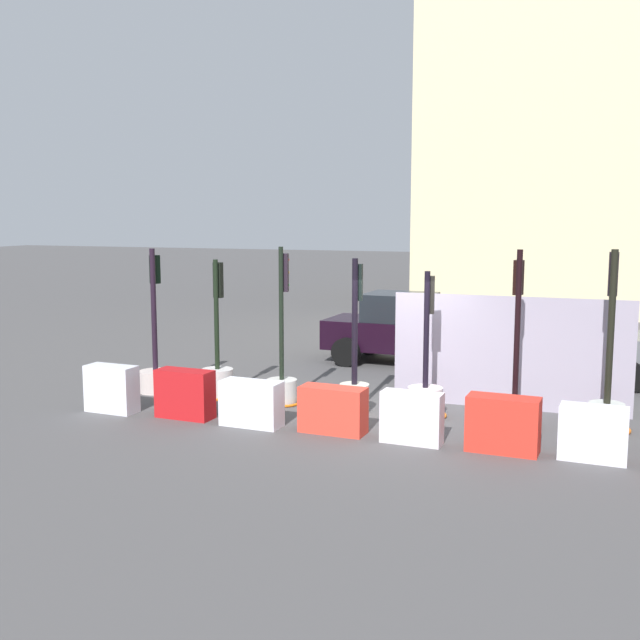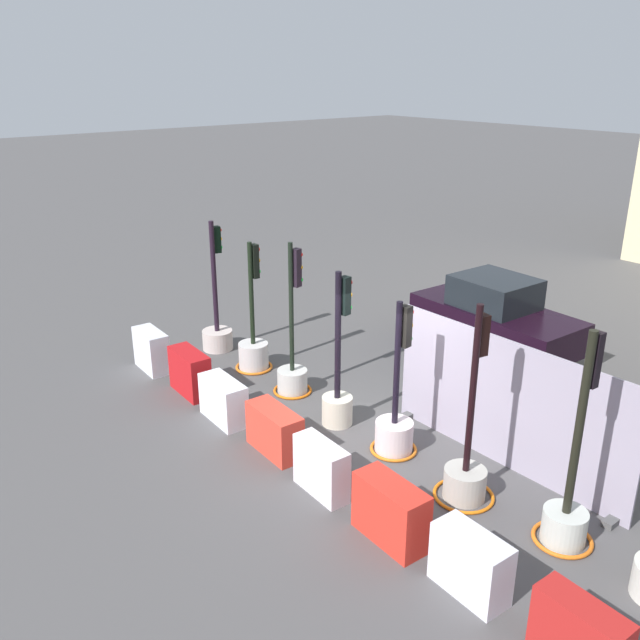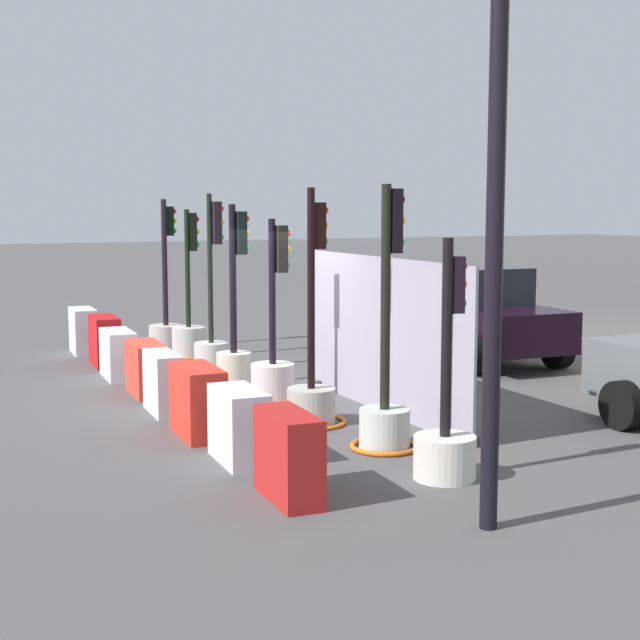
{
  "view_description": "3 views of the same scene",
  "coord_description": "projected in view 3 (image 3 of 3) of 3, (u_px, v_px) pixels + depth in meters",
  "views": [
    {
      "loc": [
        3.46,
        -13.31,
        3.72
      ],
      "look_at": [
        -1.55,
        0.5,
        1.67
      ],
      "focal_mm": 42.95,
      "sensor_mm": 36.0,
      "label": 1
    },
    {
      "loc": [
        7.55,
        -7.02,
        6.14
      ],
      "look_at": [
        -1.67,
        0.51,
        1.67
      ],
      "focal_mm": 37.94,
      "sensor_mm": 36.0,
      "label": 2
    },
    {
      "loc": [
        13.08,
        -4.86,
        2.87
      ],
      "look_at": [
        1.54,
        0.61,
        1.29
      ],
      "focal_mm": 51.81,
      "sensor_mm": 36.0,
      "label": 3
    }
  ],
  "objects": [
    {
      "name": "traffic_light_6",
      "position": [
        385.0,
        401.0,
        10.92
      ],
      "size": [
        0.83,
        0.83,
        3.12
      ],
      "color": "beige",
      "rests_on": "ground_plane"
    },
    {
      "name": "street_lamp_post",
      "position": [
        497.0,
        140.0,
        7.86
      ],
      "size": [
        0.36,
        0.36,
        5.73
      ],
      "color": "black",
      "rests_on": "ground_plane"
    },
    {
      "name": "construction_barrier_0",
      "position": [
        83.0,
        331.0,
        18.03
      ],
      "size": [
        1.0,
        0.47,
        0.88
      ],
      "color": "silver",
      "rests_on": "ground_plane"
    },
    {
      "name": "ground_plane",
      "position": [
        241.0,
        394.0,
        14.15
      ],
      "size": [
        120.0,
        120.0,
        0.0
      ],
      "primitive_type": "plane",
      "color": "#4D4B4C"
    },
    {
      "name": "traffic_light_2",
      "position": [
        212.0,
        340.0,
        16.26
      ],
      "size": [
        0.78,
        0.78,
        3.08
      ],
      "color": "beige",
      "rests_on": "ground_plane"
    },
    {
      "name": "construction_barrier_5",
      "position": [
        198.0,
        401.0,
        11.54
      ],
      "size": [
        1.14,
        0.53,
        0.88
      ],
      "color": "red",
      "rests_on": "ground_plane"
    },
    {
      "name": "construction_barrier_2",
      "position": [
        118.0,
        354.0,
        15.44
      ],
      "size": [
        1.11,
        0.51,
        0.8
      ],
      "color": "white",
      "rests_on": "ground_plane"
    },
    {
      "name": "traffic_light_5",
      "position": [
        312.0,
        387.0,
        12.19
      ],
      "size": [
        0.93,
        0.93,
        3.11
      ],
      "color": "#B0ADA3",
      "rests_on": "ground_plane"
    },
    {
      "name": "construction_barrier_6",
      "position": [
        239.0,
        426.0,
        10.37
      ],
      "size": [
        1.02,
        0.51,
        0.83
      ],
      "color": "silver",
      "rests_on": "ground_plane"
    },
    {
      "name": "construction_barrier_3",
      "position": [
        146.0,
        368.0,
        14.15
      ],
      "size": [
        1.16,
        0.52,
        0.79
      ],
      "color": "red",
      "rests_on": "ground_plane"
    },
    {
      "name": "car_black_sedan",
      "position": [
        478.0,
        315.0,
        17.11
      ],
      "size": [
        3.93,
        2.18,
        1.76
      ],
      "color": "black",
      "rests_on": "ground_plane"
    },
    {
      "name": "traffic_light_1",
      "position": [
        189.0,
        332.0,
        17.56
      ],
      "size": [
        0.81,
        0.81,
        2.81
      ],
      "color": "silver",
      "rests_on": "ground_plane"
    },
    {
      "name": "construction_barrier_4",
      "position": [
        163.0,
        383.0,
        12.83
      ],
      "size": [
        1.01,
        0.41,
        0.85
      ],
      "color": "silver",
      "rests_on": "ground_plane"
    },
    {
      "name": "traffic_light_3",
      "position": [
        234.0,
        344.0,
        14.8
      ],
      "size": [
        0.56,
        0.56,
        2.9
      ],
      "color": "beige",
      "rests_on": "ground_plane"
    },
    {
      "name": "traffic_light_7",
      "position": [
        446.0,
        434.0,
        9.73
      ],
      "size": [
        0.66,
        0.66,
        2.55
      ],
      "color": "silver",
      "rests_on": "ground_plane"
    },
    {
      "name": "traffic_light_4",
      "position": [
        273.0,
        367.0,
        13.69
      ],
      "size": [
        0.8,
        0.8,
        2.69
      ],
      "color": "silver",
      "rests_on": "ground_plane"
    },
    {
      "name": "construction_barrier_7",
      "position": [
        289.0,
        456.0,
        9.03
      ],
      "size": [
        1.03,
        0.44,
        0.88
      ],
      "color": "#B11E1C",
      "rests_on": "ground_plane"
    },
    {
      "name": "site_fence_panel",
      "position": [
        383.0,
        338.0,
        12.84
      ],
      "size": [
        4.47,
        0.5,
        2.17
      ],
      "color": "#9E95A9",
      "rests_on": "ground_plane"
    },
    {
      "name": "construction_barrier_1",
      "position": [
        105.0,
        341.0,
        16.7
      ],
      "size": [
        1.08,
        0.48,
        0.89
      ],
      "color": "red",
      "rests_on": "ground_plane"
    },
    {
      "name": "traffic_light_0",
      "position": [
        166.0,
        320.0,
        18.82
      ],
      "size": [
        0.69,
        0.69,
        3.0
      ],
      "color": "beige",
      "rests_on": "ground_plane"
    }
  ]
}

